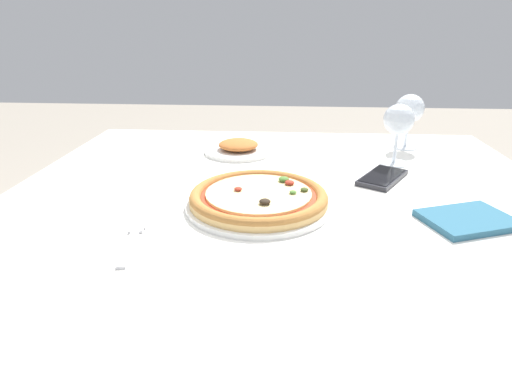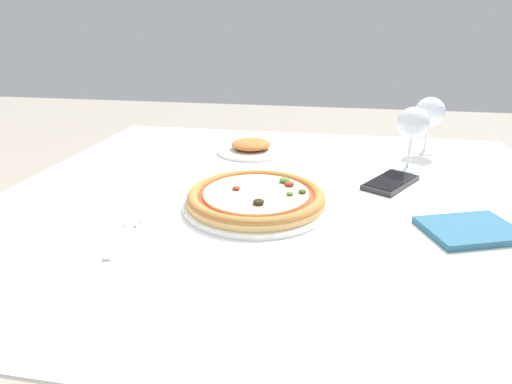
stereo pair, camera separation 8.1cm
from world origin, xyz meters
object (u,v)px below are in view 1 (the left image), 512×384
object	(u,v)px
fork	(130,238)
wine_glass_far_left	(408,110)
cell_phone	(380,177)
side_plate	(237,148)
wine_glass_far_right	(397,122)
dining_table	(280,234)
pizza_plate	(256,198)

from	to	relation	value
fork	wine_glass_far_left	world-z (taller)	wine_glass_far_left
cell_phone	side_plate	bearing A→B (deg)	151.52
fork	cell_phone	distance (m)	0.56
fork	wine_glass_far_left	size ratio (longest dim) A/B	1.14
fork	wine_glass_far_right	world-z (taller)	wine_glass_far_right
wine_glass_far_left	wine_glass_far_right	size ratio (longest dim) A/B	1.00
dining_table	pizza_plate	size ratio (longest dim) A/B	4.15
pizza_plate	wine_glass_far_right	bearing A→B (deg)	41.97
fork	wine_glass_far_right	size ratio (longest dim) A/B	1.14
wine_glass_far_left	side_plate	bearing A→B (deg)	-170.17
wine_glass_far_right	side_plate	xyz separation A→B (m)	(-0.39, 0.07, -0.09)
wine_glass_far_right	fork	bearing A→B (deg)	-139.82
dining_table	cell_phone	world-z (taller)	cell_phone
dining_table	fork	size ratio (longest dim) A/B	6.79
side_plate	wine_glass_far_right	bearing A→B (deg)	-9.77
pizza_plate	cell_phone	bearing A→B (deg)	32.13
cell_phone	fork	bearing A→B (deg)	-145.71
pizza_plate	wine_glass_far_right	xyz separation A→B (m)	(0.32, 0.29, 0.09)
pizza_plate	wine_glass_far_right	distance (m)	0.44
dining_table	fork	xyz separation A→B (m)	(-0.24, -0.21, 0.09)
fork	cell_phone	bearing A→B (deg)	34.29
dining_table	wine_glass_far_right	xyz separation A→B (m)	(0.27, 0.22, 0.20)
pizza_plate	side_plate	world-z (taller)	pizza_plate
cell_phone	wine_glass_far_left	bearing A→B (deg)	66.57
wine_glass_far_left	cell_phone	size ratio (longest dim) A/B	0.93
side_plate	cell_phone	bearing A→B (deg)	-28.48
fork	side_plate	distance (m)	0.51
dining_table	wine_glass_far_left	xyz separation A→B (m)	(0.33, 0.37, 0.20)
dining_table	wine_glass_far_right	world-z (taller)	wine_glass_far_right
wine_glass_far_right	side_plate	bearing A→B (deg)	170.23
fork	side_plate	xyz separation A→B (m)	(0.12, 0.50, 0.01)
fork	wine_glass_far_right	bearing A→B (deg)	40.18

